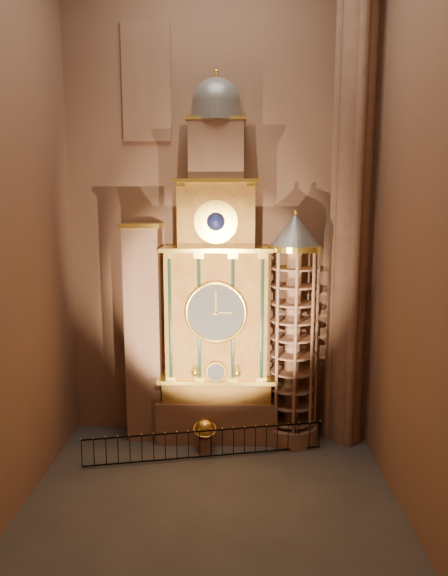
{
  "coord_description": "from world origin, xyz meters",
  "views": [
    {
      "loc": [
        0.93,
        -18.28,
        11.02
      ],
      "look_at": [
        0.38,
        3.0,
        7.56
      ],
      "focal_mm": 32.0,
      "sensor_mm": 36.0,
      "label": 1
    }
  ],
  "objects_px": {
    "stair_turret": "(293,332)",
    "iron_railing": "(205,444)",
    "celestial_globe": "(205,432)",
    "portrait_tower": "(144,332)",
    "astronomical_clock": "(217,300)"
  },
  "relations": [
    {
      "from": "celestial_globe",
      "to": "iron_railing",
      "type": "xyz_separation_m",
      "value": [
        0.07,
        -0.67,
        -0.23
      ]
    },
    {
      "from": "iron_railing",
      "to": "portrait_tower",
      "type": "bearing_deg",
      "value": 142.92
    },
    {
      "from": "stair_turret",
      "to": "astronomical_clock",
      "type": "bearing_deg",
      "value": 175.7
    },
    {
      "from": "portrait_tower",
      "to": "iron_railing",
      "type": "bearing_deg",
      "value": -37.08
    },
    {
      "from": "stair_turret",
      "to": "celestial_globe",
      "type": "bearing_deg",
      "value": -162.04
    },
    {
      "from": "astronomical_clock",
      "to": "portrait_tower",
      "type": "relative_size",
      "value": 1.64
    },
    {
      "from": "portrait_tower",
      "to": "iron_railing",
      "type": "height_order",
      "value": "portrait_tower"
    },
    {
      "from": "portrait_tower",
      "to": "iron_railing",
      "type": "relative_size",
      "value": 0.99
    },
    {
      "from": "stair_turret",
      "to": "celestial_globe",
      "type": "relative_size",
      "value": 7.14
    },
    {
      "from": "celestial_globe",
      "to": "astronomical_clock",
      "type": "bearing_deg",
      "value": 72.43
    },
    {
      "from": "astronomical_clock",
      "to": "iron_railing",
      "type": "distance_m",
      "value": 6.41
    },
    {
      "from": "stair_turret",
      "to": "iron_railing",
      "type": "relative_size",
      "value": 1.05
    },
    {
      "from": "astronomical_clock",
      "to": "iron_railing",
      "type": "relative_size",
      "value": 1.62
    },
    {
      "from": "stair_turret",
      "to": "iron_railing",
      "type": "bearing_deg",
      "value": -153.36
    },
    {
      "from": "astronomical_clock",
      "to": "stair_turret",
      "type": "relative_size",
      "value": 1.55
    }
  ]
}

